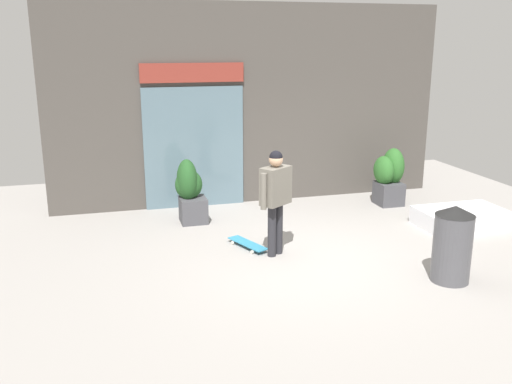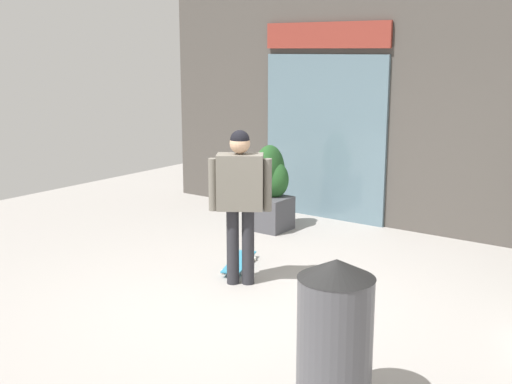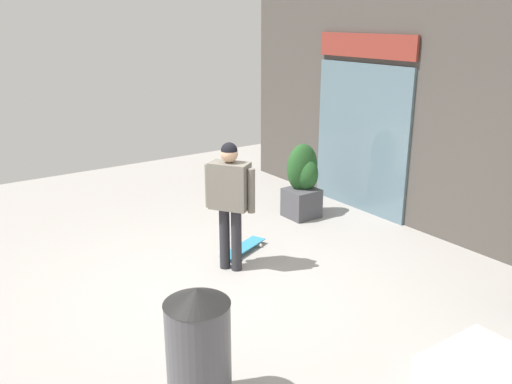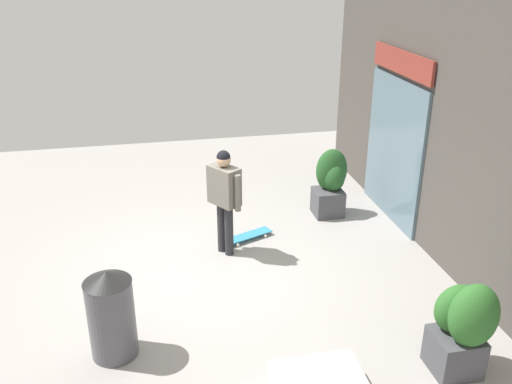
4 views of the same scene
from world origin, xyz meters
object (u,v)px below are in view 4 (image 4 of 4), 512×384
object	(u,v)px
trash_bin	(111,314)
skateboard	(248,236)
planter_box_left	(464,322)
skateboarder	(224,192)
planter_box_right	(331,181)

from	to	relation	value
trash_bin	skateboard	bearing A→B (deg)	139.77
planter_box_left	trash_bin	bearing A→B (deg)	-105.66
skateboard	skateboarder	bearing A→B (deg)	-163.61
planter_box_right	skateboard	bearing A→B (deg)	-66.99
planter_box_left	skateboard	bearing A→B (deg)	-153.76
skateboarder	planter_box_left	world-z (taller)	skateboarder
skateboarder	trash_bin	bearing A→B (deg)	-161.94
skateboard	trash_bin	bearing A→B (deg)	-152.99
planter_box_right	trash_bin	distance (m)	4.66
skateboard	planter_box_right	size ratio (longest dim) A/B	0.72
skateboarder	planter_box_left	bearing A→B (deg)	-89.64
planter_box_left	skateboarder	bearing A→B (deg)	-145.77
skateboarder	trash_bin	size ratio (longest dim) A/B	1.52
skateboard	trash_bin	size ratio (longest dim) A/B	0.78
planter_box_left	planter_box_right	size ratio (longest dim) A/B	0.98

